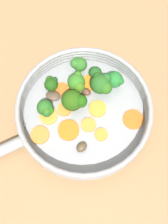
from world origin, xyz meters
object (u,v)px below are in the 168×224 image
broccoli_floret_5 (96,74)px  mushroom_piece_0 (86,92)px  mushroom_piece_1 (68,97)px  carrot_slice_0 (49,116)px  carrot_slice_9 (133,119)px  broccoli_floret_4 (46,109)px  mushroom_piece_2 (53,96)px  carrot_slice_1 (40,135)px  carrot_slice_6 (72,100)px  carrot_slice_2 (62,90)px  broccoli_floret_3 (77,82)px  carrot_slice_4 (69,130)px  broccoli_floret_1 (51,84)px  broccoli_floret_6 (114,79)px  broccoli_floret_0 (102,84)px  carrot_slice_8 (98,110)px  carrot_slice_10 (64,109)px  mushroom_piece_3 (82,147)px  broccoli_floret_7 (79,64)px  carrot_slice_5 (89,125)px  carrot_slice_3 (90,83)px  broccoli_floret_2 (74,101)px  skillet (84,115)px  carrot_slice_7 (101,134)px

broccoli_floret_5 → mushroom_piece_0: broccoli_floret_5 is taller
mushroom_piece_1 → carrot_slice_0: bearing=-65.0°
carrot_slice_9 → broccoli_floret_4: (-0.09, -0.17, 0.02)m
carrot_slice_9 → mushroom_piece_2: bearing=-128.9°
carrot_slice_1 → carrot_slice_6: (-0.05, 0.09, -0.00)m
carrot_slice_2 → broccoli_floret_3: broccoli_floret_3 is taller
mushroom_piece_1 → carrot_slice_9: bearing=48.6°
carrot_slice_4 → mushroom_piece_0: 0.10m
broccoli_floret_1 → broccoli_floret_6: (0.04, 0.13, 0.00)m
broccoli_floret_0 → broccoli_floret_1: broccoli_floret_0 is taller
carrot_slice_8 → carrot_slice_10: (-0.03, -0.07, 0.00)m
broccoli_floret_3 → carrot_slice_9: bearing=36.5°
broccoli_floret_3 → carrot_slice_10: bearing=-49.6°
broccoli_floret_6 → mushroom_piece_3: (0.11, -0.12, -0.02)m
carrot_slice_0 → broccoli_floret_7: 0.14m
carrot_slice_9 → broccoli_floret_6: (-0.10, -0.01, 0.02)m
carrot_slice_9 → mushroom_piece_3: 0.13m
carrot_slice_5 → carrot_slice_8: bearing=126.7°
carrot_slice_3 → carrot_slice_10: (0.04, -0.08, 0.00)m
broccoli_floret_4 → mushroom_piece_3: broccoli_floret_4 is taller
broccoli_floret_2 → mushroom_piece_1: 0.04m
carrot_slice_6 → broccoli_floret_4: 0.07m
carrot_slice_5 → broccoli_floret_6: (-0.07, 0.09, 0.02)m
carrot_slice_5 → broccoli_floret_5: (-0.10, 0.06, 0.02)m
skillet → carrot_slice_8: (0.00, 0.03, 0.01)m
carrot_slice_5 → broccoli_floret_4: size_ratio=0.78×
carrot_slice_0 → carrot_slice_2: bearing=134.6°
carrot_slice_6 → broccoli_floret_6: (-0.00, 0.10, 0.02)m
carrot_slice_9 → broccoli_floret_3: bearing=-143.5°
carrot_slice_9 → carrot_slice_3: bearing=-154.6°
carrot_slice_4 → carrot_slice_7: bearing=60.3°
carrot_slice_1 → skillet: bearing=95.1°
carrot_slice_5 → mushroom_piece_0: bearing=162.5°
mushroom_piece_2 → broccoli_floret_3: bearing=90.2°
carrot_slice_10 → broccoli_floret_7: bearing=140.8°
broccoli_floret_0 → skillet: bearing=-54.7°
carrot_slice_5 → mushroom_piece_1: size_ratio=1.02×
carrot_slice_5 → broccoli_floret_7: 0.14m
carrot_slice_1 → mushroom_piece_2: 0.09m
skillet → carrot_slice_4: 0.05m
carrot_slice_4 → broccoli_floret_7: size_ratio=1.12×
carrot_slice_8 → carrot_slice_9: size_ratio=0.86×
carrot_slice_0 → mushroom_piece_1: bearing=115.0°
skillet → carrot_slice_0: (-0.02, -0.07, 0.01)m
carrot_slice_9 → broccoli_floret_0: size_ratio=0.82×
broccoli_floret_3 → carrot_slice_2: bearing=-103.3°
carrot_slice_10 → mushroom_piece_1: (-0.02, 0.02, 0.00)m
carrot_slice_6 → mushroom_piece_1: bearing=-142.7°
carrot_slice_3 → broccoli_floret_2: (0.04, -0.05, 0.03)m
carrot_slice_2 → carrot_slice_9: size_ratio=0.78×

